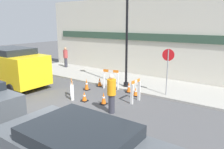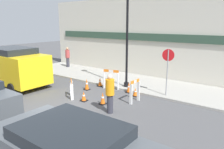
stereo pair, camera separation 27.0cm
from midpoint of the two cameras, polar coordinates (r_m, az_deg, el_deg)
name	(u,v)px [view 1 (the left image)]	position (r m, az deg, el deg)	size (l,w,h in m)	color
ground_plane	(53,114)	(9.69, -16.04, -9.94)	(60.00, 60.00, 0.00)	#4C4C4F
sidewalk_slab	(130,81)	(14.22, 4.21, -1.75)	(18.00, 3.66, 0.10)	#9E9B93
storefront_facade	(145,38)	(15.42, 8.13, 9.53)	(18.00, 0.22, 5.50)	beige
streetlamp_post	(127,17)	(12.36, 3.31, 14.83)	(0.44, 0.44, 6.28)	black
stop_sign	(168,65)	(11.31, 13.69, 2.53)	(0.59, 0.14, 2.39)	gray
barricade_0	(136,90)	(10.52, 5.43, -4.17)	(0.15, 0.73, 1.12)	white
barricade_1	(111,79)	(12.54, -0.92, -1.08)	(0.92, 0.37, 1.14)	white
barricade_2	(72,89)	(11.26, -11.12, -3.64)	(0.65, 0.58, 0.95)	white
traffic_cone_0	(87,85)	(12.55, -7.28, -2.63)	(0.30, 0.30, 0.65)	black
traffic_cone_1	(84,97)	(10.80, -7.94, -5.74)	(0.30, 0.30, 0.50)	black
traffic_cone_2	(104,98)	(10.32, -2.96, -6.28)	(0.30, 0.30, 0.59)	black
traffic_cone_3	(100,82)	(13.19, -3.84, -2.01)	(0.30, 0.30, 0.54)	black
traffic_cone_4	(135,92)	(11.50, 5.49, -4.57)	(0.30, 0.30, 0.46)	black
traffic_cone_5	(129,87)	(12.03, 3.78, -3.38)	(0.30, 0.30, 0.60)	black
person_worker	(112,93)	(9.15, -0.97, -4.78)	(0.52, 0.52, 1.69)	#33333D
person_pedestrian	(66,57)	(18.74, -12.44, 4.58)	(0.50, 0.50, 1.66)	#33333D
work_van	(12,65)	(14.42, -25.23, 2.16)	(4.82, 2.26, 2.31)	yellow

